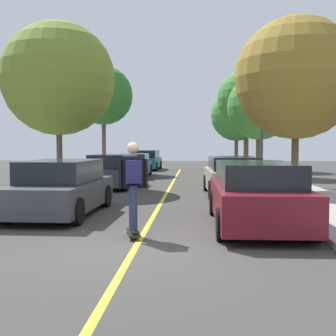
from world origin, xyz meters
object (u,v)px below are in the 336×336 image
object	(u,v)px
parked_car_left_nearest	(61,188)
parked_car_left_farthest	(146,160)
street_tree_left_near	(104,96)
street_tree_right_nearest	(296,78)
parked_car_left_far	(133,165)
street_tree_right_far	(246,99)
streetlamp	(262,121)
skateboard	(133,233)
street_tree_left_nearest	(58,79)
parked_car_right_near	(233,176)
street_tree_right_farthest	(237,115)
parked_car_left_near	(113,171)
parked_car_right_nearest	(256,194)
skateboarder	(133,181)
street_tree_right_near	(260,108)

from	to	relation	value
parked_car_left_nearest	parked_car_left_farthest	size ratio (longest dim) A/B	1.03
street_tree_left_near	street_tree_right_nearest	xyz separation A→B (m)	(9.32, -11.07, -0.67)
parked_car_left_far	street_tree_right_far	distance (m)	10.64
parked_car_left_nearest	streetlamp	xyz separation A→B (m)	(6.60, 9.36, 2.21)
parked_car_left_farthest	streetlamp	xyz separation A→B (m)	(6.60, -10.26, 2.20)
parked_car_left_far	skateboard	distance (m)	15.79
street_tree_left_near	street_tree_right_nearest	world-z (taller)	street_tree_left_near
street_tree_left_nearest	street_tree_right_far	world-z (taller)	street_tree_right_far
parked_car_right_near	street_tree_right_nearest	distance (m)	4.15
parked_car_left_far	skateboard	xyz separation A→B (m)	(2.26, -15.62, -0.57)
street_tree_right_far	street_tree_right_farthest	world-z (taller)	street_tree_right_far
parked_car_left_near	street_tree_right_nearest	bearing A→B (deg)	-18.44
street_tree_left_near	parked_car_left_near	bearing A→B (deg)	-75.60
parked_car_left_nearest	parked_car_right_nearest	size ratio (longest dim) A/B	0.98
street_tree_left_near	skateboard	world-z (taller)	street_tree_left_near
parked_car_right_near	street_tree_right_far	distance (m)	15.80
parked_car_left_nearest	skateboarder	xyz separation A→B (m)	(2.27, -2.64, 0.42)
parked_car_left_near	street_tree_right_near	world-z (taller)	street_tree_right_near
street_tree_left_near	street_tree_right_far	xyz separation A→B (m)	(9.32, 3.83, 0.11)
parked_car_right_nearest	street_tree_right_farthest	bearing A→B (deg)	85.46
parked_car_left_nearest	streetlamp	size ratio (longest dim) A/B	0.91
parked_car_left_far	streetlamp	distance (m)	7.87
skateboard	parked_car_right_near	bearing A→B (deg)	70.31
street_tree_left_nearest	parked_car_right_nearest	bearing A→B (deg)	-49.21
parked_car_right_nearest	street_tree_right_far	distance (m)	21.54
street_tree_left_nearest	street_tree_right_farthest	world-z (taller)	street_tree_left_nearest
street_tree_right_near	skateboard	world-z (taller)	street_tree_right_near
street_tree_right_far	streetlamp	world-z (taller)	street_tree_right_far
streetlamp	parked_car_left_far	bearing A→B (deg)	151.03
parked_car_right_nearest	street_tree_right_near	xyz separation A→B (m)	(2.23, 14.82, 3.15)
street_tree_left_near	streetlamp	distance (m)	11.13
parked_car_left_farthest	street_tree_left_nearest	bearing A→B (deg)	-99.95
parked_car_left_far	street_tree_right_near	bearing A→B (deg)	3.87
parked_car_left_nearest	parked_car_right_near	xyz separation A→B (m)	(4.85, 4.63, -0.01)
parked_car_right_near	street_tree_left_near	distance (m)	13.90
parked_car_left_farthest	street_tree_right_far	distance (m)	8.27
parked_car_left_nearest	street_tree_left_nearest	world-z (taller)	street_tree_left_nearest
street_tree_left_nearest	street_tree_left_near	world-z (taller)	street_tree_left_nearest
parked_car_left_near	street_tree_right_farthest	size ratio (longest dim) A/B	0.68
parked_car_right_nearest	street_tree_right_far	xyz separation A→B (m)	(2.23, 21.00, 4.25)
parked_car_left_near	parked_car_left_farthest	world-z (taller)	parked_car_left_near
street_tree_right_near	parked_car_left_nearest	bearing A→B (deg)	-117.69
street_tree_right_far	parked_car_left_nearest	bearing A→B (deg)	-109.79
street_tree_right_farthest	streetlamp	distance (m)	17.51
parked_car_left_near	streetlamp	distance (m)	7.30
street_tree_right_farthest	streetlamp	bearing A→B (deg)	-91.59
parked_car_left_nearest	street_tree_right_near	bearing A→B (deg)	62.31
street_tree_right_near	street_tree_right_farthest	world-z (taller)	street_tree_right_farthest
parked_car_left_nearest	street_tree_right_nearest	distance (m)	9.23
parked_car_right_near	street_tree_right_farthest	size ratio (longest dim) A/B	0.64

